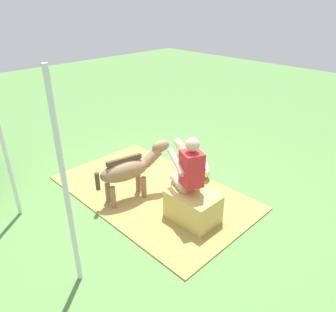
{
  "coord_description": "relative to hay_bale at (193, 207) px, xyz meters",
  "views": [
    {
      "loc": [
        -3.36,
        3.28,
        3.1
      ],
      "look_at": [
        0.25,
        -0.29,
        0.55
      ],
      "focal_mm": 34.56,
      "sensor_mm": 36.0,
      "label": 1
    }
  ],
  "objects": [
    {
      "name": "tent_pole_left",
      "position": [
        0.22,
        1.82,
        1.04
      ],
      "size": [
        0.06,
        0.06,
        2.56
      ],
      "primitive_type": "cylinder",
      "color": "silver",
      "rests_on": "ground"
    },
    {
      "name": "hay_patch",
      "position": [
        0.99,
        -0.08,
        -0.23
      ],
      "size": [
        3.45,
        2.07,
        0.02
      ],
      "primitive_type": "cube",
      "color": "#AD8C47",
      "rests_on": "ground"
    },
    {
      "name": "hay_bale",
      "position": [
        0.0,
        0.0,
        0.0
      ],
      "size": [
        0.75,
        0.53,
        0.48
      ],
      "primitive_type": "cube",
      "color": "tan",
      "rests_on": "ground"
    },
    {
      "name": "ground_plane",
      "position": [
        0.79,
        -0.21,
        -0.24
      ],
      "size": [
        24.0,
        24.0,
        0.0
      ],
      "primitive_type": "plane",
      "color": "#568442"
    },
    {
      "name": "person_seated",
      "position": [
        0.16,
        -0.05,
        0.51
      ],
      "size": [
        0.72,
        0.57,
        1.36
      ],
      "color": "#D8AD8C",
      "rests_on": "ground"
    },
    {
      "name": "pony_lying",
      "position": [
        1.02,
        -1.17,
        -0.05
      ],
      "size": [
        1.34,
        0.73,
        0.42
      ],
      "color": "beige",
      "rests_on": "ground"
    },
    {
      "name": "tent_pole_right",
      "position": [
        2.03,
        1.8,
        1.04
      ],
      "size": [
        0.06,
        0.06,
        2.56
      ],
      "primitive_type": "cylinder",
      "color": "silver",
      "rests_on": "ground"
    },
    {
      "name": "pony_standing",
      "position": [
        1.12,
        0.29,
        0.32
      ],
      "size": [
        0.5,
        1.33,
        0.92
      ],
      "color": "#8C6B4C",
      "rests_on": "ground"
    }
  ]
}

